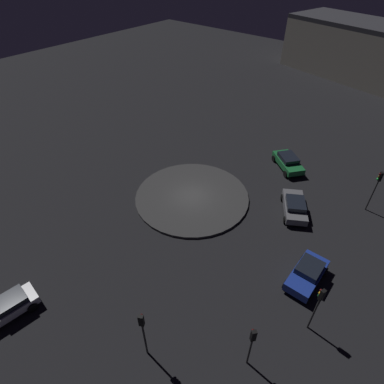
{
  "coord_description": "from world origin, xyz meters",
  "views": [
    {
      "loc": [
        -15.61,
        18.43,
        20.48
      ],
      "look_at": [
        0.0,
        0.0,
        0.7
      ],
      "focal_mm": 29.67,
      "sensor_mm": 36.0,
      "label": 1
    }
  ],
  "objects_px": {
    "car_blue": "(307,274)",
    "car_grey": "(295,206)",
    "car_white": "(4,309)",
    "store_building": "(379,55)",
    "traffic_light_west": "(318,302)",
    "car_green": "(288,162)",
    "traffic_light_southwest": "(377,184)",
    "traffic_light_northwest": "(143,328)",
    "traffic_light_northwest_near": "(252,341)"
  },
  "relations": [
    {
      "from": "car_white",
      "to": "car_blue",
      "type": "bearing_deg",
      "value": 144.33
    },
    {
      "from": "car_green",
      "to": "traffic_light_northwest_near",
      "type": "relative_size",
      "value": 1.2
    },
    {
      "from": "car_green",
      "to": "car_white",
      "type": "xyz_separation_m",
      "value": [
        6.36,
        28.73,
        -0.05
      ]
    },
    {
      "from": "car_green",
      "to": "traffic_light_west",
      "type": "height_order",
      "value": "traffic_light_west"
    },
    {
      "from": "traffic_light_southwest",
      "to": "store_building",
      "type": "xyz_separation_m",
      "value": [
        10.37,
        -35.61,
        1.42
      ]
    },
    {
      "from": "car_blue",
      "to": "traffic_light_southwest",
      "type": "distance_m",
      "value": 11.5
    },
    {
      "from": "car_grey",
      "to": "store_building",
      "type": "relative_size",
      "value": 0.14
    },
    {
      "from": "car_green",
      "to": "car_grey",
      "type": "bearing_deg",
      "value": -20.53
    },
    {
      "from": "car_grey",
      "to": "traffic_light_northwest",
      "type": "xyz_separation_m",
      "value": [
        1.07,
        17.9,
        2.34
      ]
    },
    {
      "from": "car_green",
      "to": "car_blue",
      "type": "bearing_deg",
      "value": -19.96
    },
    {
      "from": "car_blue",
      "to": "store_building",
      "type": "height_order",
      "value": "store_building"
    },
    {
      "from": "traffic_light_southwest",
      "to": "car_green",
      "type": "bearing_deg",
      "value": -43.89
    },
    {
      "from": "traffic_light_southwest",
      "to": "store_building",
      "type": "relative_size",
      "value": 0.13
    },
    {
      "from": "car_green",
      "to": "car_white",
      "type": "height_order",
      "value": "car_green"
    },
    {
      "from": "car_grey",
      "to": "traffic_light_west",
      "type": "distance_m",
      "value": 11.67
    },
    {
      "from": "car_grey",
      "to": "car_white",
      "type": "height_order",
      "value": "car_grey"
    },
    {
      "from": "traffic_light_southwest",
      "to": "traffic_light_northwest",
      "type": "xyz_separation_m",
      "value": [
        6.15,
        22.68,
        0.01
      ]
    },
    {
      "from": "car_white",
      "to": "traffic_light_northwest",
      "type": "xyz_separation_m",
      "value": [
        -9.2,
        -4.51,
        2.36
      ]
    },
    {
      "from": "car_grey",
      "to": "car_white",
      "type": "relative_size",
      "value": 1.01
    },
    {
      "from": "car_grey",
      "to": "traffic_light_west",
      "type": "bearing_deg",
      "value": -1.3
    },
    {
      "from": "traffic_light_west",
      "to": "traffic_light_northwest_near",
      "type": "xyz_separation_m",
      "value": [
        1.88,
        4.53,
        -0.28
      ]
    },
    {
      "from": "car_blue",
      "to": "car_grey",
      "type": "height_order",
      "value": "car_blue"
    },
    {
      "from": "car_white",
      "to": "traffic_light_southwest",
      "type": "relative_size",
      "value": 1.07
    },
    {
      "from": "car_blue",
      "to": "store_building",
      "type": "relative_size",
      "value": 0.12
    },
    {
      "from": "car_white",
      "to": "store_building",
      "type": "bearing_deg",
      "value": -178.07
    },
    {
      "from": "car_white",
      "to": "traffic_light_west",
      "type": "xyz_separation_m",
      "value": [
        -16.16,
        -12.58,
        2.28
      ]
    },
    {
      "from": "traffic_light_northwest_near",
      "to": "car_white",
      "type": "bearing_deg",
      "value": 67.05
    },
    {
      "from": "traffic_light_west",
      "to": "traffic_light_northwest_near",
      "type": "distance_m",
      "value": 4.92
    },
    {
      "from": "car_grey",
      "to": "car_white",
      "type": "distance_m",
      "value": 24.65
    },
    {
      "from": "car_grey",
      "to": "store_building",
      "type": "xyz_separation_m",
      "value": [
        5.29,
        -40.39,
        3.75
      ]
    },
    {
      "from": "car_blue",
      "to": "store_building",
      "type": "distance_m",
      "value": 47.93
    },
    {
      "from": "car_green",
      "to": "traffic_light_west",
      "type": "xyz_separation_m",
      "value": [
        -9.8,
        16.15,
        2.22
      ]
    },
    {
      "from": "traffic_light_southwest",
      "to": "traffic_light_northwest_near",
      "type": "distance_m",
      "value": 19.17
    },
    {
      "from": "traffic_light_northwest",
      "to": "traffic_light_northwest_near",
      "type": "xyz_separation_m",
      "value": [
        -5.08,
        -3.54,
        -0.36
      ]
    },
    {
      "from": "traffic_light_northwest",
      "to": "traffic_light_west",
      "type": "distance_m",
      "value": 10.66
    },
    {
      "from": "traffic_light_northwest",
      "to": "traffic_light_northwest_near",
      "type": "distance_m",
      "value": 6.2
    },
    {
      "from": "car_grey",
      "to": "store_building",
      "type": "bearing_deg",
      "value": 155.22
    },
    {
      "from": "traffic_light_northwest",
      "to": "traffic_light_northwest_near",
      "type": "bearing_deg",
      "value": -84.9
    },
    {
      "from": "traffic_light_southwest",
      "to": "car_grey",
      "type": "bearing_deg",
      "value": 9.12
    },
    {
      "from": "traffic_light_northwest_near",
      "to": "traffic_light_northwest",
      "type": "bearing_deg",
      "value": 72.5
    },
    {
      "from": "car_grey",
      "to": "traffic_light_northwest",
      "type": "bearing_deg",
      "value": -35.67
    },
    {
      "from": "car_green",
      "to": "traffic_light_southwest",
      "type": "relative_size",
      "value": 1.06
    },
    {
      "from": "car_white",
      "to": "traffic_light_west",
      "type": "relative_size",
      "value": 1.1
    },
    {
      "from": "car_blue",
      "to": "car_grey",
      "type": "bearing_deg",
      "value": -148.29
    },
    {
      "from": "traffic_light_west",
      "to": "car_grey",
      "type": "bearing_deg",
      "value": -39.2
    },
    {
      "from": "car_green",
      "to": "car_blue",
      "type": "relative_size",
      "value": 1.11
    },
    {
      "from": "car_white",
      "to": "traffic_light_northwest_near",
      "type": "bearing_deg",
      "value": 125.87
    },
    {
      "from": "car_green",
      "to": "traffic_light_west",
      "type": "relative_size",
      "value": 1.08
    },
    {
      "from": "traffic_light_northwest",
      "to": "traffic_light_west",
      "type": "height_order",
      "value": "traffic_light_northwest"
    },
    {
      "from": "car_white",
      "to": "car_grey",
      "type": "bearing_deg",
      "value": 161.84
    }
  ]
}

